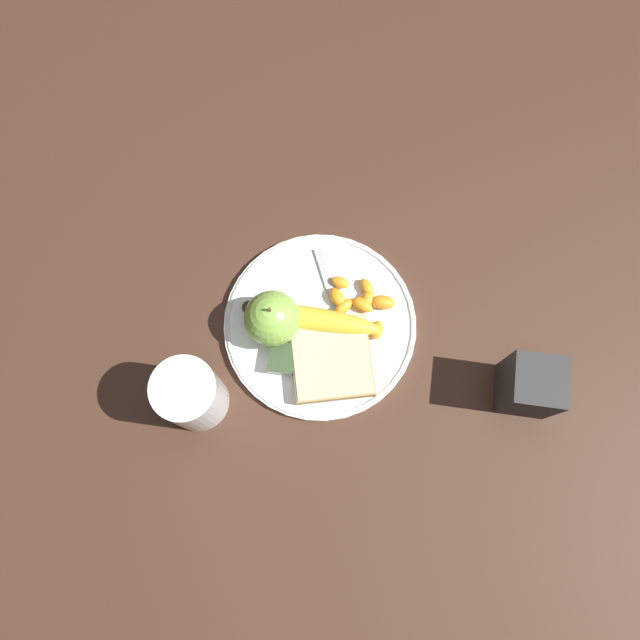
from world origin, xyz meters
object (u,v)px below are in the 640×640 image
jam_packet (282,359)px  apple (272,319)px  juice_glass (192,395)px  banana (310,317)px  plate (320,325)px  bread_slice (331,359)px  fork (338,312)px  condiment_caddy (530,386)px

jam_packet → apple: bearing=22.4°
juice_glass → banana: (0.13, -0.14, -0.02)m
plate → jam_packet: bearing=143.4°
plate → jam_packet: 0.08m
bread_slice → fork: 0.07m
fork → condiment_caddy: bearing=49.4°
plate → fork: fork is taller
bread_slice → fork: bread_slice is taller
plate → condiment_caddy: 0.30m
bread_slice → fork: (0.07, 0.00, -0.01)m
fork → jam_packet: size_ratio=3.76×
fork → juice_glass: bearing=-73.5°
fork → condiment_caddy: 0.28m
banana → apple: bearing=107.2°
fork → banana: bearing=-89.6°
condiment_caddy → jam_packet: bearing=90.7°
fork → jam_packet: jam_packet is taller
apple → condiment_caddy: same height
plate → fork: size_ratio=1.69×
juice_glass → apple: size_ratio=1.33×
bread_slice → condiment_caddy: 0.27m
jam_packet → condiment_caddy: 0.33m
apple → banana: 0.06m
condiment_caddy → apple: bearing=82.9°
juice_glass → banana: juice_glass is taller
banana → fork: (0.02, -0.04, -0.02)m
plate → fork: bearing=-47.7°
plate → juice_glass: juice_glass is taller
banana → condiment_caddy: size_ratio=1.99×
juice_glass → banana: 0.19m
banana → bread_slice: bearing=-145.4°
condiment_caddy → bread_slice: bearing=88.9°
juice_glass → bread_slice: (0.08, -0.17, -0.03)m
apple → banana: apple is taller
juice_glass → bread_slice: 0.19m
juice_glass → apple: juice_glass is taller
fork → plate: bearing=-72.2°
condiment_caddy → banana: bearing=78.9°
plate → banana: banana is taller
condiment_caddy → plate: bearing=79.0°
juice_glass → banana: bearing=-45.6°
fork → bread_slice: bearing=-24.0°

